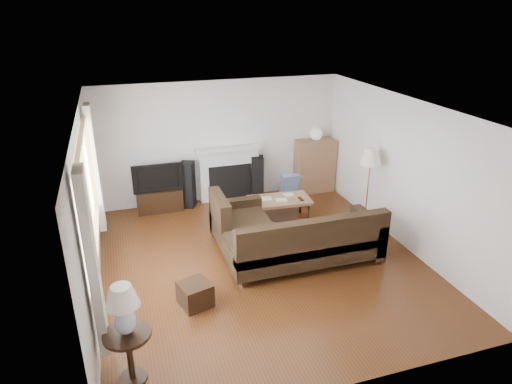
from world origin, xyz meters
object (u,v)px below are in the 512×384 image
object	(u,v)px
tv_stand	(160,200)
sectional_sofa	(304,238)
floor_lamp	(368,189)
bookshelf	(315,166)
coffee_table	(279,209)
side_table	(130,357)

from	to	relation	value
tv_stand	sectional_sofa	distance (m)	3.37
tv_stand	floor_lamp	size ratio (longest dim) A/B	0.59
bookshelf	coffee_table	world-z (taller)	bookshelf
bookshelf	side_table	xyz separation A→B (m)	(-4.20, -4.47, -0.26)
sectional_sofa	floor_lamp	world-z (taller)	floor_lamp
sectional_sofa	floor_lamp	distance (m)	1.82
coffee_table	side_table	distance (m)	4.41
sectional_sofa	bookshelf	bearing A→B (deg)	62.72
tv_stand	side_table	bearing A→B (deg)	-100.37
side_table	tv_stand	bearing A→B (deg)	79.63
coffee_table	side_table	world-z (taller)	side_table
sectional_sofa	side_table	bearing A→B (deg)	-148.21
tv_stand	floor_lamp	xyz separation A→B (m)	(3.56, -1.90, 0.53)
tv_stand	bookshelf	distance (m)	3.40
bookshelf	floor_lamp	distance (m)	1.93
bookshelf	sectional_sofa	distance (m)	3.09
coffee_table	floor_lamp	size ratio (longest dim) A/B	0.76
sectional_sofa	side_table	size ratio (longest dim) A/B	4.14
coffee_table	sectional_sofa	bearing A→B (deg)	-91.31
tv_stand	bookshelf	size ratio (longest dim) A/B	0.77
coffee_table	side_table	bearing A→B (deg)	-127.27
sectional_sofa	tv_stand	bearing A→B (deg)	125.86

